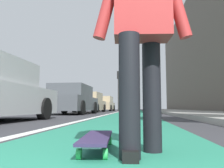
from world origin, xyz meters
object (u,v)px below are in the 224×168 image
object	(u,v)px
skateboard	(97,138)
parked_car_end	(104,104)
skater_person	(141,23)
parked_car_far	(90,103)
traffic_light	(118,83)
parked_car_mid	(72,100)

from	to	relation	value
skateboard	parked_car_end	bearing A→B (deg)	7.52
skater_person	parked_car_far	distance (m)	16.15
skateboard	traffic_light	distance (m)	23.03
parked_car_far	parked_car_end	world-z (taller)	parked_car_end
skateboard	parked_car_far	xyz separation A→B (m)	(15.63, 3.13, 0.60)
parked_car_mid	parked_car_end	bearing A→B (deg)	-0.49
parked_car_end	parked_car_far	bearing A→B (deg)	177.79
skater_person	parked_car_mid	xyz separation A→B (m)	(10.22, 3.33, -0.22)
parked_car_end	skateboard	bearing A→B (deg)	-172.48
parked_car_end	traffic_light	distance (m)	2.78
parked_car_mid	traffic_light	bearing A→B (deg)	-6.71
skater_person	skateboard	bearing A→B (deg)	66.62
skater_person	parked_car_far	world-z (taller)	skater_person
parked_car_mid	traffic_light	xyz separation A→B (m)	(12.74, -1.50, 2.19)
parked_car_mid	parked_car_end	distance (m)	11.81
skateboard	skater_person	world-z (taller)	skater_person
skateboard	skater_person	xyz separation A→B (m)	(-0.15, -0.35, 0.84)
parked_car_mid	skateboard	bearing A→B (deg)	-163.47
parked_car_mid	traffic_light	distance (m)	13.01
skateboard	parked_car_mid	size ratio (longest dim) A/B	0.19
parked_car_far	parked_car_end	xyz separation A→B (m)	(6.25, -0.24, 0.00)
skater_person	traffic_light	world-z (taller)	traffic_light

